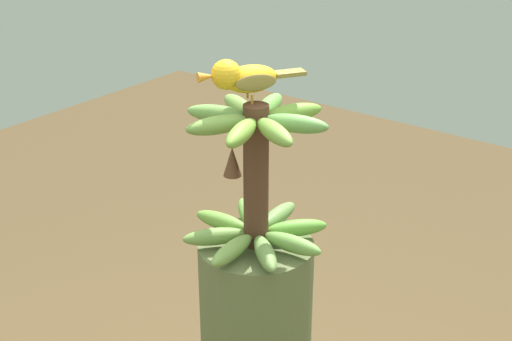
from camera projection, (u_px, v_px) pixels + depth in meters
name	position (u px, v px, depth m)	size (l,w,h in m)	color
banana_bunch	(255.00, 177.00, 1.42)	(0.30, 0.30, 0.30)	#4C2D1E
perched_bird	(243.00, 77.00, 1.36)	(0.13, 0.19, 0.09)	#C68933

